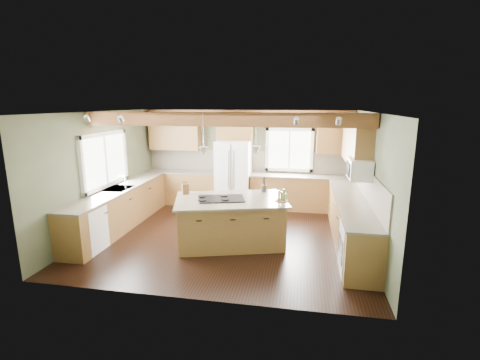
# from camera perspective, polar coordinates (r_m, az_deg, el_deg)

# --- Properties ---
(floor) EXTENTS (5.60, 5.60, 0.00)m
(floor) POSITION_cam_1_polar(r_m,az_deg,el_deg) (7.53, -1.99, -9.09)
(floor) COLOR black
(floor) RESTS_ON ground
(ceiling) EXTENTS (5.60, 5.60, 0.00)m
(ceiling) POSITION_cam_1_polar(r_m,az_deg,el_deg) (7.00, -2.16, 11.10)
(ceiling) COLOR silver
(ceiling) RESTS_ON wall_back
(wall_back) EXTENTS (5.60, 0.00, 5.60)m
(wall_back) POSITION_cam_1_polar(r_m,az_deg,el_deg) (9.57, 1.15, 3.68)
(wall_back) COLOR #3E4531
(wall_back) RESTS_ON ground
(wall_left) EXTENTS (0.00, 5.00, 5.00)m
(wall_left) POSITION_cam_1_polar(r_m,az_deg,el_deg) (8.21, -21.52, 1.32)
(wall_left) COLOR #3E4531
(wall_left) RESTS_ON ground
(wall_right) EXTENTS (0.00, 5.00, 5.00)m
(wall_right) POSITION_cam_1_polar(r_m,az_deg,el_deg) (7.11, 20.56, -0.25)
(wall_right) COLOR #3E4531
(wall_right) RESTS_ON ground
(ceiling_beam) EXTENTS (5.55, 0.26, 0.26)m
(ceiling_beam) POSITION_cam_1_polar(r_m,az_deg,el_deg) (6.66, -2.81, 9.90)
(ceiling_beam) COLOR brown
(ceiling_beam) RESTS_ON ceiling
(soffit_trim) EXTENTS (5.55, 0.20, 0.10)m
(soffit_trim) POSITION_cam_1_polar(r_m,az_deg,el_deg) (9.36, 1.08, 11.11)
(soffit_trim) COLOR brown
(soffit_trim) RESTS_ON ceiling
(backsplash_back) EXTENTS (5.58, 0.03, 0.58)m
(backsplash_back) POSITION_cam_1_polar(r_m,az_deg,el_deg) (9.57, 1.13, 3.14)
(backsplash_back) COLOR brown
(backsplash_back) RESTS_ON wall_back
(backsplash_right) EXTENTS (0.03, 3.70, 0.58)m
(backsplash_right) POSITION_cam_1_polar(r_m,az_deg,el_deg) (7.17, 20.32, -0.85)
(backsplash_right) COLOR brown
(backsplash_right) RESTS_ON wall_right
(base_cab_back_left) EXTENTS (2.02, 0.60, 0.88)m
(base_cab_back_left) POSITION_cam_1_polar(r_m,az_deg,el_deg) (9.90, -9.44, -1.27)
(base_cab_back_left) COLOR brown
(base_cab_back_left) RESTS_ON floor
(counter_back_left) EXTENTS (2.06, 0.64, 0.04)m
(counter_back_left) POSITION_cam_1_polar(r_m,az_deg,el_deg) (9.80, -9.54, 1.35)
(counter_back_left) COLOR #4D4538
(counter_back_left) RESTS_ON base_cab_back_left
(base_cab_back_right) EXTENTS (2.62, 0.60, 0.88)m
(base_cab_back_right) POSITION_cam_1_polar(r_m,az_deg,el_deg) (9.33, 9.90, -2.13)
(base_cab_back_right) COLOR brown
(base_cab_back_right) RESTS_ON floor
(counter_back_right) EXTENTS (2.66, 0.64, 0.04)m
(counter_back_right) POSITION_cam_1_polar(r_m,az_deg,el_deg) (9.23, 10.01, 0.63)
(counter_back_right) COLOR #4D4538
(counter_back_right) RESTS_ON base_cab_back_right
(base_cab_left) EXTENTS (0.60, 3.70, 0.88)m
(base_cab_left) POSITION_cam_1_polar(r_m,az_deg,el_deg) (8.30, -19.10, -4.50)
(base_cab_left) COLOR brown
(base_cab_left) RESTS_ON floor
(counter_left) EXTENTS (0.64, 3.74, 0.04)m
(counter_left) POSITION_cam_1_polar(r_m,az_deg,el_deg) (8.19, -19.33, -1.42)
(counter_left) COLOR #4D4538
(counter_left) RESTS_ON base_cab_left
(base_cab_right) EXTENTS (0.60, 3.70, 0.88)m
(base_cab_right) POSITION_cam_1_polar(r_m,az_deg,el_deg) (7.34, 17.65, -6.63)
(base_cab_right) COLOR brown
(base_cab_right) RESTS_ON floor
(counter_right) EXTENTS (0.64, 3.74, 0.04)m
(counter_right) POSITION_cam_1_polar(r_m,az_deg,el_deg) (7.20, 17.90, -3.17)
(counter_right) COLOR #4D4538
(counter_right) RESTS_ON base_cab_right
(upper_cab_back_left) EXTENTS (1.40, 0.35, 0.90)m
(upper_cab_back_left) POSITION_cam_1_polar(r_m,az_deg,el_deg) (9.84, -10.62, 7.53)
(upper_cab_back_left) COLOR brown
(upper_cab_back_left) RESTS_ON wall_back
(upper_cab_over_fridge) EXTENTS (0.96, 0.35, 0.70)m
(upper_cab_over_fridge) POSITION_cam_1_polar(r_m,az_deg,el_deg) (9.36, -0.84, 8.72)
(upper_cab_over_fridge) COLOR brown
(upper_cab_over_fridge) RESTS_ON wall_back
(upper_cab_right) EXTENTS (0.35, 2.20, 0.90)m
(upper_cab_right) POSITION_cam_1_polar(r_m,az_deg,el_deg) (7.86, 18.55, 5.87)
(upper_cab_right) COLOR brown
(upper_cab_right) RESTS_ON wall_right
(upper_cab_back_corner) EXTENTS (0.90, 0.35, 0.90)m
(upper_cab_back_corner) POSITION_cam_1_polar(r_m,az_deg,el_deg) (9.23, 15.33, 6.98)
(upper_cab_back_corner) COLOR brown
(upper_cab_back_corner) RESTS_ON wall_back
(window_left) EXTENTS (0.04, 1.60, 1.05)m
(window_left) POSITION_cam_1_polar(r_m,az_deg,el_deg) (8.20, -21.36, 3.09)
(window_left) COLOR white
(window_left) RESTS_ON wall_left
(window_back) EXTENTS (1.10, 0.04, 1.00)m
(window_back) POSITION_cam_1_polar(r_m,az_deg,el_deg) (9.40, 8.10, 4.94)
(window_back) COLOR white
(window_back) RESTS_ON wall_back
(sink) EXTENTS (0.50, 0.65, 0.03)m
(sink) POSITION_cam_1_polar(r_m,az_deg,el_deg) (8.18, -19.33, -1.38)
(sink) COLOR #262628
(sink) RESTS_ON counter_left
(faucet) EXTENTS (0.02, 0.02, 0.28)m
(faucet) POSITION_cam_1_polar(r_m,az_deg,el_deg) (8.07, -18.29, -0.45)
(faucet) COLOR #B2B2B7
(faucet) RESTS_ON sink
(dishwasher) EXTENTS (0.60, 0.60, 0.84)m
(dishwasher) POSITION_cam_1_polar(r_m,az_deg,el_deg) (7.26, -24.04, -7.44)
(dishwasher) COLOR white
(dishwasher) RESTS_ON floor
(oven) EXTENTS (0.60, 0.72, 0.84)m
(oven) POSITION_cam_1_polar(r_m,az_deg,el_deg) (6.13, 19.03, -10.66)
(oven) COLOR white
(oven) RESTS_ON floor
(microwave) EXTENTS (0.40, 0.70, 0.38)m
(microwave) POSITION_cam_1_polar(r_m,az_deg,el_deg) (6.98, 19.01, 1.74)
(microwave) COLOR white
(microwave) RESTS_ON wall_right
(pendant_left) EXTENTS (0.18, 0.18, 0.16)m
(pendant_left) POSITION_cam_1_polar(r_m,az_deg,el_deg) (6.67, -5.98, 4.76)
(pendant_left) COLOR #B2B2B7
(pendant_left) RESTS_ON ceiling
(pendant_right) EXTENTS (0.18, 0.18, 0.16)m
(pendant_right) POSITION_cam_1_polar(r_m,az_deg,el_deg) (6.74, 2.63, 4.90)
(pendant_right) COLOR #B2B2B7
(pendant_right) RESTS_ON ceiling
(refrigerator) EXTENTS (0.90, 0.74, 1.80)m
(refrigerator) POSITION_cam_1_polar(r_m,az_deg,el_deg) (9.33, -1.06, 0.95)
(refrigerator) COLOR white
(refrigerator) RESTS_ON floor
(island) EXTENTS (2.27, 1.74, 0.88)m
(island) POSITION_cam_1_polar(r_m,az_deg,el_deg) (7.02, -1.58, -6.88)
(island) COLOR brown
(island) RESTS_ON floor
(island_top) EXTENTS (2.44, 1.91, 0.04)m
(island_top) POSITION_cam_1_polar(r_m,az_deg,el_deg) (6.89, -1.60, -3.27)
(island_top) COLOR #4D4538
(island_top) RESTS_ON island
(cooktop) EXTENTS (1.00, 0.80, 0.02)m
(cooktop) POSITION_cam_1_polar(r_m,az_deg,el_deg) (6.87, -3.00, -3.06)
(cooktop) COLOR black
(cooktop) RESTS_ON island_top
(knife_block) EXTENTS (0.16, 0.15, 0.22)m
(knife_block) POSITION_cam_1_polar(r_m,az_deg,el_deg) (7.30, -8.95, -1.45)
(knife_block) COLOR brown
(knife_block) RESTS_ON island_top
(utensil_crock) EXTENTS (0.15, 0.15, 0.15)m
(utensil_crock) POSITION_cam_1_polar(r_m,az_deg,el_deg) (7.40, 3.93, -1.40)
(utensil_crock) COLOR #3E3631
(utensil_crock) RESTS_ON island_top
(bottle_tray) EXTENTS (0.28, 0.28, 0.23)m
(bottle_tray) POSITION_cam_1_polar(r_m,az_deg,el_deg) (6.74, 6.84, -2.51)
(bottle_tray) COLOR brown
(bottle_tray) RESTS_ON island_top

